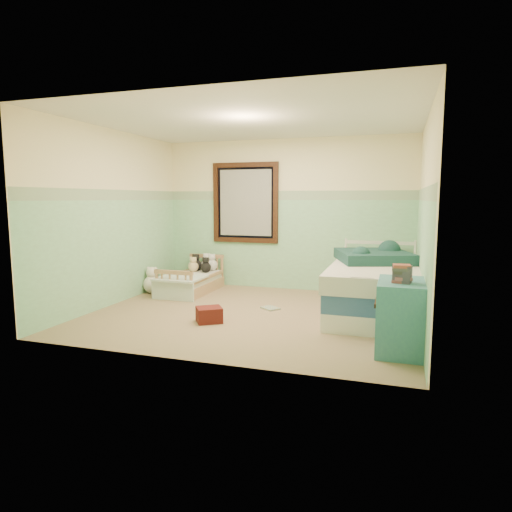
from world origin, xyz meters
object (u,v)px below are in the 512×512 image
(twin_bed_frame, at_px, (375,305))
(red_pillow, at_px, (209,315))
(plush_floor_cream, at_px, (152,284))
(floor_book, at_px, (270,308))
(plush_floor_tan, at_px, (171,286))
(dresser, at_px, (400,316))
(toddler_bed_frame, at_px, (192,287))

(twin_bed_frame, bearing_deg, red_pillow, -151.05)
(plush_floor_cream, relative_size, floor_book, 1.21)
(plush_floor_tan, height_order, dresser, dresser)
(plush_floor_tan, xyz_separation_m, dresser, (3.56, -1.80, 0.25))
(dresser, height_order, red_pillow, dresser)
(red_pillow, bearing_deg, floor_book, 58.22)
(plush_floor_tan, relative_size, twin_bed_frame, 0.10)
(twin_bed_frame, height_order, dresser, dresser)
(red_pillow, bearing_deg, dresser, -9.53)
(plush_floor_cream, bearing_deg, plush_floor_tan, 27.90)
(plush_floor_cream, relative_size, twin_bed_frame, 0.13)
(plush_floor_cream, distance_m, plush_floor_tan, 0.30)
(dresser, bearing_deg, floor_book, 143.84)
(twin_bed_frame, bearing_deg, dresser, -77.66)
(plush_floor_tan, bearing_deg, toddler_bed_frame, 26.36)
(toddler_bed_frame, relative_size, dresser, 1.78)
(plush_floor_cream, xyz_separation_m, plush_floor_tan, (0.26, 0.14, -0.04))
(plush_floor_cream, relative_size, plush_floor_tan, 1.32)
(dresser, bearing_deg, plush_floor_cream, 156.41)
(plush_floor_cream, xyz_separation_m, red_pillow, (1.57, -1.29, -0.05))
(twin_bed_frame, xyz_separation_m, red_pillow, (-1.93, -1.07, -0.02))
(twin_bed_frame, height_order, red_pillow, twin_bed_frame)
(plush_floor_cream, height_order, plush_floor_tan, plush_floor_cream)
(toddler_bed_frame, relative_size, twin_bed_frame, 0.59)
(dresser, xyz_separation_m, red_pillow, (-2.25, 0.38, -0.26))
(toddler_bed_frame, distance_m, plush_floor_cream, 0.63)
(red_pillow, relative_size, floor_book, 1.26)
(dresser, relative_size, floor_book, 2.99)
(plush_floor_tan, height_order, red_pillow, plush_floor_tan)
(red_pillow, height_order, floor_book, red_pillow)
(plush_floor_tan, bearing_deg, plush_floor_cream, -152.10)
(plush_floor_cream, distance_m, floor_book, 2.15)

